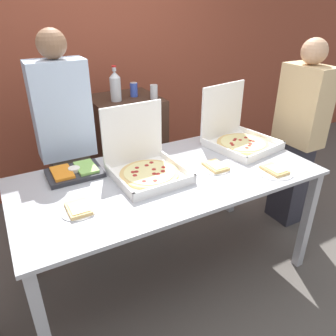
{
  "coord_description": "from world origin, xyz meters",
  "views": [
    {
      "loc": [
        -0.92,
        -1.67,
        1.89
      ],
      "look_at": [
        0.0,
        0.0,
        0.91
      ],
      "focal_mm": 35.0,
      "sensor_mm": 36.0,
      "label": 1
    }
  ],
  "objects_px": {
    "paper_plate_front_center": "(216,167)",
    "veggie_tray": "(75,172)",
    "pizza_box_far_left": "(145,164)",
    "paper_plate_front_right": "(79,209)",
    "pizza_box_near_left": "(238,135)",
    "soda_can_colored": "(134,90)",
    "person_guest_cap": "(298,135)",
    "person_guest_plaid": "(67,145)",
    "soda_can_silver": "(154,92)",
    "soda_bottle": "(115,86)",
    "paper_plate_front_left": "(275,170)"
  },
  "relations": [
    {
      "from": "paper_plate_front_center",
      "to": "veggie_tray",
      "type": "relative_size",
      "value": 0.6
    },
    {
      "from": "pizza_box_far_left",
      "to": "paper_plate_front_right",
      "type": "bearing_deg",
      "value": -159.59
    },
    {
      "from": "pizza_box_near_left",
      "to": "soda_can_colored",
      "type": "relative_size",
      "value": 4.39
    },
    {
      "from": "paper_plate_front_right",
      "to": "soda_can_colored",
      "type": "xyz_separation_m",
      "value": [
        0.85,
        1.17,
        0.31
      ]
    },
    {
      "from": "person_guest_cap",
      "to": "paper_plate_front_center",
      "type": "bearing_deg",
      "value": 99.53
    },
    {
      "from": "veggie_tray",
      "to": "person_guest_cap",
      "type": "distance_m",
      "value": 1.88
    },
    {
      "from": "paper_plate_front_right",
      "to": "paper_plate_front_center",
      "type": "height_order",
      "value": "same"
    },
    {
      "from": "person_guest_plaid",
      "to": "soda_can_silver",
      "type": "bearing_deg",
      "value": -168.14
    },
    {
      "from": "veggie_tray",
      "to": "soda_bottle",
      "type": "xyz_separation_m",
      "value": [
        0.57,
        0.69,
        0.36
      ]
    },
    {
      "from": "pizza_box_far_left",
      "to": "soda_can_colored",
      "type": "distance_m",
      "value": 1.04
    },
    {
      "from": "paper_plate_front_right",
      "to": "soda_can_silver",
      "type": "distance_m",
      "value": 1.44
    },
    {
      "from": "soda_bottle",
      "to": "pizza_box_near_left",
      "type": "bearing_deg",
      "value": -48.94
    },
    {
      "from": "paper_plate_front_right",
      "to": "soda_can_colored",
      "type": "height_order",
      "value": "soda_can_colored"
    },
    {
      "from": "pizza_box_far_left",
      "to": "soda_can_silver",
      "type": "relative_size",
      "value": 3.8
    },
    {
      "from": "soda_can_colored",
      "to": "pizza_box_far_left",
      "type": "bearing_deg",
      "value": -109.94
    },
    {
      "from": "pizza_box_near_left",
      "to": "veggie_tray",
      "type": "bearing_deg",
      "value": 164.99
    },
    {
      "from": "pizza_box_near_left",
      "to": "person_guest_cap",
      "type": "distance_m",
      "value": 0.61
    },
    {
      "from": "soda_can_silver",
      "to": "pizza_box_near_left",
      "type": "bearing_deg",
      "value": -61.36
    },
    {
      "from": "pizza_box_near_left",
      "to": "paper_plate_front_right",
      "type": "distance_m",
      "value": 1.39
    },
    {
      "from": "paper_plate_front_right",
      "to": "soda_bottle",
      "type": "height_order",
      "value": "soda_bottle"
    },
    {
      "from": "soda_bottle",
      "to": "person_guest_plaid",
      "type": "relative_size",
      "value": 0.17
    },
    {
      "from": "soda_bottle",
      "to": "soda_can_colored",
      "type": "distance_m",
      "value": 0.21
    },
    {
      "from": "soda_can_colored",
      "to": "person_guest_cap",
      "type": "height_order",
      "value": "person_guest_cap"
    },
    {
      "from": "soda_can_colored",
      "to": "person_guest_plaid",
      "type": "distance_m",
      "value": 0.83
    },
    {
      "from": "paper_plate_front_right",
      "to": "veggie_tray",
      "type": "relative_size",
      "value": 0.58
    },
    {
      "from": "veggie_tray",
      "to": "soda_can_colored",
      "type": "bearing_deg",
      "value": 44.22
    },
    {
      "from": "soda_can_silver",
      "to": "person_guest_plaid",
      "type": "xyz_separation_m",
      "value": [
        -0.83,
        -0.17,
        -0.27
      ]
    },
    {
      "from": "pizza_box_near_left",
      "to": "paper_plate_front_right",
      "type": "relative_size",
      "value": 2.67
    },
    {
      "from": "soda_can_colored",
      "to": "veggie_tray",
      "type": "bearing_deg",
      "value": -135.78
    },
    {
      "from": "paper_plate_front_center",
      "to": "soda_can_colored",
      "type": "height_order",
      "value": "soda_can_colored"
    },
    {
      "from": "pizza_box_near_left",
      "to": "soda_can_silver",
      "type": "height_order",
      "value": "pizza_box_near_left"
    },
    {
      "from": "soda_can_silver",
      "to": "soda_can_colored",
      "type": "height_order",
      "value": "same"
    },
    {
      "from": "pizza_box_far_left",
      "to": "person_guest_plaid",
      "type": "relative_size",
      "value": 0.27
    },
    {
      "from": "pizza_box_near_left",
      "to": "person_guest_cap",
      "type": "height_order",
      "value": "person_guest_cap"
    },
    {
      "from": "pizza_box_near_left",
      "to": "paper_plate_front_right",
      "type": "bearing_deg",
      "value": -177.01
    },
    {
      "from": "soda_can_silver",
      "to": "soda_bottle",
      "type": "bearing_deg",
      "value": 162.54
    },
    {
      "from": "soda_can_silver",
      "to": "person_guest_cap",
      "type": "distance_m",
      "value": 1.3
    },
    {
      "from": "pizza_box_far_left",
      "to": "soda_can_silver",
      "type": "distance_m",
      "value": 0.96
    },
    {
      "from": "soda_can_colored",
      "to": "pizza_box_near_left",
      "type": "bearing_deg",
      "value": -59.46
    },
    {
      "from": "soda_can_silver",
      "to": "person_guest_cap",
      "type": "xyz_separation_m",
      "value": [
        0.99,
        -0.79,
        -0.32
      ]
    },
    {
      "from": "soda_can_silver",
      "to": "person_guest_plaid",
      "type": "bearing_deg",
      "value": -168.14
    },
    {
      "from": "soda_can_silver",
      "to": "person_guest_cap",
      "type": "relative_size",
      "value": 0.08
    },
    {
      "from": "pizza_box_far_left",
      "to": "soda_can_silver",
      "type": "xyz_separation_m",
      "value": [
        0.47,
        0.8,
        0.24
      ]
    },
    {
      "from": "pizza_box_far_left",
      "to": "soda_can_silver",
      "type": "bearing_deg",
      "value": 57.39
    },
    {
      "from": "paper_plate_front_center",
      "to": "person_guest_plaid",
      "type": "distance_m",
      "value": 1.13
    },
    {
      "from": "paper_plate_front_center",
      "to": "veggie_tray",
      "type": "distance_m",
      "value": 0.95
    },
    {
      "from": "paper_plate_front_center",
      "to": "person_guest_cap",
      "type": "bearing_deg",
      "value": 9.53
    },
    {
      "from": "soda_can_silver",
      "to": "paper_plate_front_center",
      "type": "bearing_deg",
      "value": -90.59
    },
    {
      "from": "paper_plate_front_left",
      "to": "veggie_tray",
      "type": "xyz_separation_m",
      "value": [
        -1.19,
        0.6,
        0.01
      ]
    },
    {
      "from": "paper_plate_front_right",
      "to": "person_guest_plaid",
      "type": "distance_m",
      "value": 0.85
    }
  ]
}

